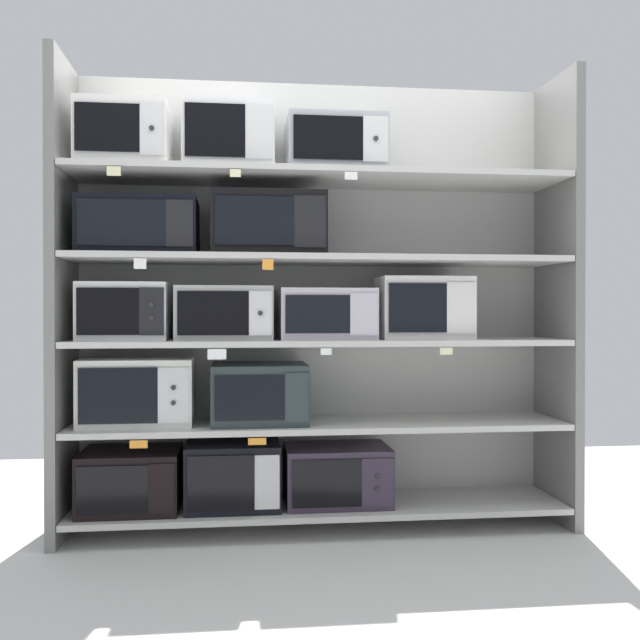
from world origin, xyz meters
name	(u,v)px	position (x,y,z in m)	size (l,w,h in m)	color
ground	(350,608)	(0.00, -1.00, -0.01)	(6.53, 6.00, 0.02)	silver
back_panel	(314,300)	(0.00, 0.28, 1.19)	(2.73, 0.04, 2.39)	#B2B2AD
upright_left	(62,298)	(-1.29, 0.00, 1.19)	(0.05, 0.52, 2.39)	slate
upright_right	(558,299)	(1.29, 0.00, 1.19)	(0.05, 0.52, 2.39)	slate
shelf_0	(320,506)	(0.00, 0.00, 0.11)	(2.53, 0.52, 0.03)	beige
microwave_0	(131,480)	(-0.96, 0.00, 0.28)	(0.49, 0.42, 0.30)	black
microwave_1	(233,474)	(-0.45, 0.00, 0.29)	(0.47, 0.40, 0.33)	black
microwave_2	(337,475)	(0.09, 0.00, 0.28)	(0.54, 0.39, 0.30)	#332938
shelf_1	(320,424)	(0.00, 0.00, 0.54)	(2.53, 0.52, 0.03)	beige
microwave_3	(138,392)	(-0.93, 0.00, 0.72)	(0.56, 0.36, 0.33)	silver
microwave_4	(259,393)	(-0.31, 0.00, 0.71)	(0.48, 0.42, 0.30)	#273334
price_tag_0	(139,444)	(-0.89, -0.26, 0.50)	(0.08, 0.00, 0.04)	orange
price_tag_1	(257,441)	(-0.33, -0.26, 0.50)	(0.09, 0.00, 0.03)	orange
shelf_2	(320,342)	(0.00, 0.00, 0.97)	(2.53, 0.52, 0.03)	beige
microwave_5	(125,311)	(-0.99, 0.00, 1.13)	(0.43, 0.37, 0.29)	silver
microwave_6	(225,313)	(-0.49, 0.00, 1.12)	(0.48, 0.41, 0.27)	#A4A4A2
microwave_7	(326,314)	(0.03, 0.00, 1.11)	(0.49, 0.42, 0.26)	#BAB2BF
microwave_8	(423,308)	(0.55, 0.00, 1.15)	(0.48, 0.34, 0.33)	silver
price_tag_2	(217,354)	(-0.52, -0.26, 0.92)	(0.09, 0.00, 0.05)	white
price_tag_3	(326,352)	(0.00, -0.26, 0.93)	(0.05, 0.00, 0.03)	white
price_tag_4	(446,351)	(0.60, -0.26, 0.93)	(0.06, 0.00, 0.03)	beige
shelf_3	(320,260)	(0.00, 0.00, 1.40)	(2.53, 0.52, 0.03)	beige
microwave_9	(140,227)	(-0.92, 0.00, 1.55)	(0.58, 0.39, 0.28)	black
microwave_10	(268,225)	(-0.27, 0.00, 1.57)	(0.58, 0.36, 0.32)	black
price_tag_5	(140,264)	(-0.88, -0.26, 1.35)	(0.06, 0.00, 0.05)	white
price_tag_6	(268,265)	(-0.28, -0.26, 1.35)	(0.05, 0.00, 0.05)	orange
shelf_4	(320,177)	(0.00, 0.00, 1.82)	(2.53, 0.52, 0.03)	beige
microwave_11	(125,138)	(-0.98, 0.00, 2.00)	(0.44, 0.44, 0.32)	white
microwave_12	(229,139)	(-0.47, 0.00, 2.01)	(0.45, 0.36, 0.34)	silver
microwave_13	(334,148)	(0.08, 0.00, 1.98)	(0.50, 0.43, 0.28)	#9EA3AA
price_tag_7	(114,171)	(-1.00, -0.26, 1.78)	(0.06, 0.00, 0.04)	beige
price_tag_8	(235,173)	(-0.44, -0.26, 1.79)	(0.05, 0.00, 0.04)	beige
price_tag_9	(351,176)	(0.12, -0.26, 1.78)	(0.06, 0.00, 0.04)	white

